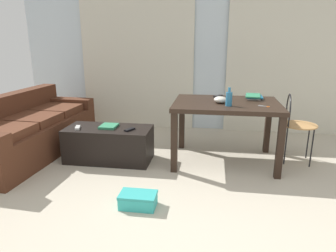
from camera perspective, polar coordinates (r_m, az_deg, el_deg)
The scene contains 16 objects.
ground_plane at distance 3.38m, azimuth 6.58°, elevation -9.60°, with size 7.55×7.55×0.00m, color #B2A893.
wall_back at distance 5.02m, azimuth 7.97°, elevation 13.19°, with size 6.17×0.10×2.43m, color silver.
curtains at distance 4.95m, azimuth 7.88°, elevation 11.41°, with size 4.22×0.03×2.13m.
couch at distance 4.33m, azimuth -24.86°, elevation -0.91°, with size 0.95×2.09×0.77m.
coffee_table at distance 3.81m, azimuth -11.01°, elevation -3.34°, with size 1.03×0.48×0.42m.
craft_table at distance 3.66m, azimuth 10.85°, elevation 2.93°, with size 1.23×0.91×0.74m.
wire_chair at distance 3.93m, azimuth 22.57°, elevation 1.10°, with size 0.41×0.42×0.83m.
bottle_near at distance 3.42m, azimuth 11.37°, elevation 5.07°, with size 0.07×0.07×0.20m.
bowl at distance 3.57m, azimuth 9.79°, elevation 4.89°, with size 0.15×0.15×0.08m, color beige.
book_stack at distance 3.92m, azimuth 15.77°, elevation 5.33°, with size 0.22×0.30×0.05m.
tv_remote_on_table at distance 3.95m, azimuth 9.38°, elevation 5.57°, with size 0.05×0.14×0.02m, color #232326.
scissors at distance 3.50m, azimuth 17.80°, elevation 3.54°, with size 0.12×0.08×0.00m.
tv_remote_primary at distance 3.80m, azimuth -16.60°, elevation -0.28°, with size 0.05×0.15×0.02m, color #B7B7B2.
tv_remote_secondary at distance 3.60m, azimuth -7.22°, elevation -0.66°, with size 0.05×0.14×0.02m, color black.
magazine at distance 3.77m, azimuth -11.06°, elevation -0.02°, with size 0.19×0.22×0.03m, color #2D7F56.
shoebox at distance 2.81m, azimuth -5.64°, elevation -13.67°, with size 0.33×0.21×0.13m.
Camera 1 is at (0.08, -1.87, 1.46)m, focal length 32.46 mm.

